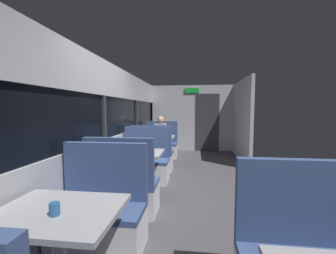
{
  "coord_description": "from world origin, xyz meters",
  "views": [
    {
      "loc": [
        0.09,
        -3.51,
        1.47
      ],
      "look_at": [
        -0.49,
        1.31,
        1.07
      ],
      "focal_mm": 23.18,
      "sensor_mm": 36.0,
      "label": 1
    }
  ],
  "objects_px": {
    "bench_far_window_facing_end": "(152,157)",
    "seated_passenger": "(161,140)",
    "dining_table_near_window": "(58,223)",
    "bench_mid_window_facing_entry": "(145,165)",
    "bench_far_window_facing_entry": "(161,147)",
    "coffee_cup_secondary": "(142,149)",
    "dining_table_far_window": "(157,140)",
    "dining_table_mid_window": "(136,158)",
    "bench_mid_window_facing_end": "(123,190)",
    "bench_near_window_facing_entry": "(100,217)",
    "coffee_cup_primary": "(55,209)"
  },
  "relations": [
    {
      "from": "bench_far_window_facing_end",
      "to": "seated_passenger",
      "type": "distance_m",
      "value": 1.34
    },
    {
      "from": "dining_table_near_window",
      "to": "seated_passenger",
      "type": "xyz_separation_m",
      "value": [
        0.0,
        4.94,
        -0.1
      ]
    },
    {
      "from": "bench_mid_window_facing_entry",
      "to": "bench_far_window_facing_entry",
      "type": "bearing_deg",
      "value": 90.0
    },
    {
      "from": "bench_far_window_facing_entry",
      "to": "seated_passenger",
      "type": "bearing_deg",
      "value": -90.0
    },
    {
      "from": "coffee_cup_secondary",
      "to": "bench_far_window_facing_entry",
      "type": "bearing_deg",
      "value": 92.08
    },
    {
      "from": "coffee_cup_secondary",
      "to": "dining_table_far_window",
      "type": "bearing_deg",
      "value": 92.74
    },
    {
      "from": "bench_far_window_facing_end",
      "to": "seated_passenger",
      "type": "relative_size",
      "value": 0.87
    },
    {
      "from": "dining_table_near_window",
      "to": "bench_far_window_facing_entry",
      "type": "height_order",
      "value": "bench_far_window_facing_entry"
    },
    {
      "from": "dining_table_mid_window",
      "to": "coffee_cup_secondary",
      "type": "bearing_deg",
      "value": -6.71
    },
    {
      "from": "dining_table_near_window",
      "to": "seated_passenger",
      "type": "bearing_deg",
      "value": 90.0
    },
    {
      "from": "bench_mid_window_facing_end",
      "to": "bench_far_window_facing_entry",
      "type": "bearing_deg",
      "value": 90.0
    },
    {
      "from": "dining_table_near_window",
      "to": "bench_near_window_facing_entry",
      "type": "bearing_deg",
      "value": 90.0
    },
    {
      "from": "dining_table_mid_window",
      "to": "coffee_cup_secondary",
      "type": "relative_size",
      "value": 10.0
    },
    {
      "from": "bench_mid_window_facing_entry",
      "to": "seated_passenger",
      "type": "distance_m",
      "value": 2.09
    },
    {
      "from": "coffee_cup_secondary",
      "to": "dining_table_near_window",
      "type": "bearing_deg",
      "value": -92.78
    },
    {
      "from": "bench_near_window_facing_entry",
      "to": "dining_table_far_window",
      "type": "bearing_deg",
      "value": 90.0
    },
    {
      "from": "dining_table_near_window",
      "to": "bench_mid_window_facing_entry",
      "type": "distance_m",
      "value": 2.87
    },
    {
      "from": "dining_table_near_window",
      "to": "coffee_cup_secondary",
      "type": "xyz_separation_m",
      "value": [
        0.1,
        2.14,
        0.15
      ]
    },
    {
      "from": "bench_near_window_facing_entry",
      "to": "bench_mid_window_facing_end",
      "type": "height_order",
      "value": "same"
    },
    {
      "from": "bench_mid_window_facing_end",
      "to": "bench_far_window_facing_end",
      "type": "xyz_separation_m",
      "value": [
        0.0,
        2.16,
        0.0
      ]
    },
    {
      "from": "bench_far_window_facing_entry",
      "to": "dining_table_near_window",
      "type": "bearing_deg",
      "value": -90.0
    },
    {
      "from": "bench_mid_window_facing_entry",
      "to": "dining_table_far_window",
      "type": "xyz_separation_m",
      "value": [
        0.0,
        1.46,
        0.31
      ]
    },
    {
      "from": "bench_mid_window_facing_end",
      "to": "seated_passenger",
      "type": "xyz_separation_m",
      "value": [
        0.0,
        3.48,
        0.21
      ]
    },
    {
      "from": "dining_table_near_window",
      "to": "bench_near_window_facing_entry",
      "type": "relative_size",
      "value": 0.82
    },
    {
      "from": "dining_table_near_window",
      "to": "bench_mid_window_facing_entry",
      "type": "bearing_deg",
      "value": 90.0
    },
    {
      "from": "bench_mid_window_facing_end",
      "to": "coffee_cup_primary",
      "type": "relative_size",
      "value": 12.22
    },
    {
      "from": "bench_far_window_facing_entry",
      "to": "coffee_cup_secondary",
      "type": "xyz_separation_m",
      "value": [
        0.1,
        -2.87,
        0.46
      ]
    },
    {
      "from": "dining_table_mid_window",
      "to": "seated_passenger",
      "type": "relative_size",
      "value": 0.71
    },
    {
      "from": "dining_table_mid_window",
      "to": "bench_mid_window_facing_entry",
      "type": "bearing_deg",
      "value": 90.0
    },
    {
      "from": "bench_far_window_facing_end",
      "to": "dining_table_mid_window",
      "type": "bearing_deg",
      "value": -90.0
    },
    {
      "from": "coffee_cup_secondary",
      "to": "coffee_cup_primary",
      "type": "bearing_deg",
      "value": -91.76
    },
    {
      "from": "bench_far_window_facing_end",
      "to": "bench_far_window_facing_entry",
      "type": "bearing_deg",
      "value": 90.0
    },
    {
      "from": "bench_far_window_facing_end",
      "to": "coffee_cup_primary",
      "type": "distance_m",
      "value": 3.72
    },
    {
      "from": "dining_table_near_window",
      "to": "bench_near_window_facing_entry",
      "type": "xyz_separation_m",
      "value": [
        0.0,
        0.7,
        -0.31
      ]
    },
    {
      "from": "bench_mid_window_facing_end",
      "to": "dining_table_near_window",
      "type": "bearing_deg",
      "value": -90.0
    },
    {
      "from": "bench_far_window_facing_end",
      "to": "bench_far_window_facing_entry",
      "type": "distance_m",
      "value": 1.4
    },
    {
      "from": "coffee_cup_primary",
      "to": "bench_far_window_facing_end",
      "type": "bearing_deg",
      "value": 90.55
    },
    {
      "from": "bench_near_window_facing_entry",
      "to": "dining_table_mid_window",
      "type": "relative_size",
      "value": 1.22
    },
    {
      "from": "dining_table_mid_window",
      "to": "seated_passenger",
      "type": "distance_m",
      "value": 2.78
    },
    {
      "from": "coffee_cup_primary",
      "to": "seated_passenger",
      "type": "bearing_deg",
      "value": 90.4
    },
    {
      "from": "dining_table_mid_window",
      "to": "bench_mid_window_facing_entry",
      "type": "height_order",
      "value": "bench_mid_window_facing_entry"
    },
    {
      "from": "bench_near_window_facing_entry",
      "to": "bench_mid_window_facing_entry",
      "type": "height_order",
      "value": "same"
    },
    {
      "from": "bench_mid_window_facing_entry",
      "to": "dining_table_near_window",
      "type": "bearing_deg",
      "value": -90.0
    },
    {
      "from": "bench_mid_window_facing_entry",
      "to": "coffee_cup_primary",
      "type": "relative_size",
      "value": 12.22
    },
    {
      "from": "dining_table_mid_window",
      "to": "bench_mid_window_facing_end",
      "type": "distance_m",
      "value": 0.77
    },
    {
      "from": "bench_near_window_facing_entry",
      "to": "coffee_cup_secondary",
      "type": "distance_m",
      "value": 1.52
    },
    {
      "from": "bench_mid_window_facing_end",
      "to": "coffee_cup_secondary",
      "type": "distance_m",
      "value": 0.83
    },
    {
      "from": "bench_mid_window_facing_entry",
      "to": "coffee_cup_secondary",
      "type": "xyz_separation_m",
      "value": [
        0.1,
        -0.71,
        0.46
      ]
    },
    {
      "from": "bench_near_window_facing_entry",
      "to": "bench_mid_window_facing_end",
      "type": "relative_size",
      "value": 1.0
    },
    {
      "from": "dining_table_mid_window",
      "to": "coffee_cup_primary",
      "type": "distance_m",
      "value": 2.24
    }
  ]
}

